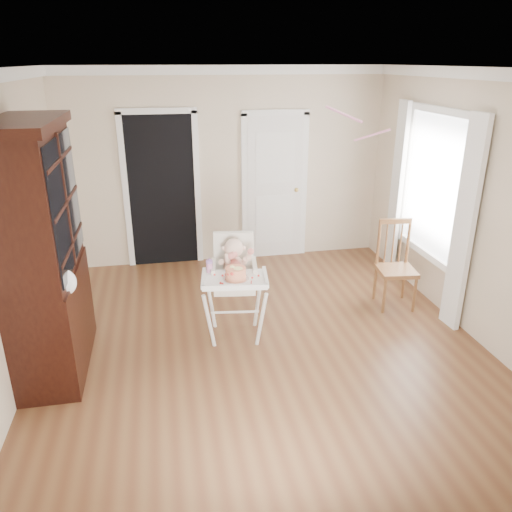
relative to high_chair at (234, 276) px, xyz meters
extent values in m
plane|color=brown|center=(0.24, -0.23, -0.70)|extent=(5.00, 5.00, 0.00)
plane|color=white|center=(0.24, -0.23, 2.00)|extent=(5.00, 5.00, 0.00)
plane|color=beige|center=(0.24, 2.27, 0.65)|extent=(4.50, 0.00, 4.50)
plane|color=beige|center=(-2.01, -0.23, 0.65)|extent=(0.00, 5.00, 5.00)
plane|color=beige|center=(2.49, -0.23, 0.65)|extent=(0.00, 5.00, 5.00)
cube|color=black|center=(-0.66, 2.25, 0.35)|extent=(0.90, 0.03, 2.10)
cube|color=white|center=(-1.15, 2.25, 0.35)|extent=(0.08, 0.05, 2.18)
cube|color=white|center=(-0.17, 2.25, 0.35)|extent=(0.08, 0.05, 2.18)
cube|color=white|center=(-0.66, 2.25, 1.44)|extent=(1.06, 0.05, 0.08)
cube|color=white|center=(0.94, 2.24, 0.33)|extent=(0.80, 0.05, 2.05)
cube|color=white|center=(0.50, 2.25, 0.33)|extent=(0.08, 0.05, 2.13)
cube|color=white|center=(1.38, 2.25, 0.33)|extent=(0.08, 0.05, 2.13)
sphere|color=gold|center=(1.26, 2.21, 0.30)|extent=(0.06, 0.06, 0.06)
cube|color=white|center=(2.47, 0.57, 0.70)|extent=(0.02, 1.20, 1.60)
cube|color=white|center=(2.45, 0.57, 1.54)|extent=(0.06, 1.36, 0.08)
cube|color=white|center=(2.39, -0.21, 0.45)|extent=(0.08, 0.28, 2.30)
cube|color=white|center=(2.39, 1.35, 0.45)|extent=(0.08, 0.28, 2.30)
cylinder|color=white|center=(-0.29, -0.20, -0.40)|extent=(0.15, 0.12, 0.66)
cylinder|color=white|center=(0.23, -0.27, -0.40)|extent=(0.12, 0.15, 0.66)
cylinder|color=white|center=(-0.23, 0.28, -0.40)|extent=(0.12, 0.15, 0.66)
cylinder|color=white|center=(0.29, 0.21, -0.40)|extent=(0.15, 0.12, 0.66)
cylinder|color=white|center=(-0.01, -0.05, -0.39)|extent=(0.50, 0.09, 0.03)
cube|color=silver|center=(0.00, 0.01, -0.10)|extent=(0.47, 0.45, 0.09)
cube|color=silver|center=(-0.21, 0.03, 0.03)|extent=(0.09, 0.38, 0.20)
cube|color=silver|center=(0.21, -0.02, 0.03)|extent=(0.09, 0.38, 0.20)
cube|color=silver|center=(0.03, 0.19, 0.17)|extent=(0.42, 0.12, 0.48)
cube|color=white|center=(-0.03, -0.25, 0.07)|extent=(0.67, 0.52, 0.03)
cube|color=white|center=(-0.06, -0.47, 0.10)|extent=(0.61, 0.11, 0.04)
ellipsoid|color=beige|center=(0.01, 0.04, 0.06)|extent=(0.25, 0.21, 0.28)
sphere|color=beige|center=(0.01, 0.04, 0.29)|extent=(0.22, 0.22, 0.20)
sphere|color=red|center=(0.00, -0.03, 0.12)|extent=(0.14, 0.14, 0.14)
sphere|color=red|center=(-0.03, -0.05, 0.24)|extent=(0.07, 0.07, 0.07)
sphere|color=red|center=(0.16, -0.07, 0.28)|extent=(0.07, 0.07, 0.07)
cylinder|color=silver|center=(-0.02, -0.27, 0.09)|extent=(0.26, 0.26, 0.01)
cylinder|color=red|center=(-0.02, -0.27, 0.15)|extent=(0.20, 0.20, 0.11)
cylinder|color=#F2E08C|center=(-0.01, -0.30, 0.20)|extent=(0.09, 0.09, 0.02)
cylinder|color=pink|center=(-0.26, -0.06, 0.14)|extent=(0.06, 0.06, 0.10)
cylinder|color=#9A68B6|center=(-0.26, -0.06, 0.20)|extent=(0.07, 0.07, 0.03)
cone|color=#9A68B6|center=(-0.26, -0.06, 0.23)|extent=(0.02, 0.02, 0.04)
cube|color=black|center=(-1.75, -0.21, -0.22)|extent=(0.54, 1.29, 0.97)
cube|color=black|center=(-1.75, -0.21, 0.92)|extent=(0.50, 1.29, 1.29)
cube|color=black|center=(-1.49, -0.53, 0.92)|extent=(0.02, 0.56, 1.13)
cube|color=black|center=(-1.49, 0.11, 0.92)|extent=(0.02, 0.56, 1.13)
cube|color=black|center=(-1.75, -0.21, 1.58)|extent=(0.58, 1.38, 0.09)
ellipsoid|color=white|center=(-1.54, -0.59, 0.32)|extent=(0.22, 0.17, 0.24)
cube|color=brown|center=(1.98, 0.34, -0.25)|extent=(0.47, 0.47, 0.05)
cylinder|color=brown|center=(1.78, 0.18, -0.47)|extent=(0.04, 0.04, 0.45)
cylinder|color=brown|center=(2.14, 0.14, -0.47)|extent=(0.04, 0.04, 0.45)
cylinder|color=brown|center=(1.82, 0.54, -0.47)|extent=(0.04, 0.04, 0.45)
cylinder|color=brown|center=(2.18, 0.50, -0.47)|extent=(0.04, 0.04, 0.45)
cylinder|color=brown|center=(1.82, 0.55, 0.04)|extent=(0.04, 0.04, 0.58)
cylinder|color=brown|center=(2.18, 0.51, 0.04)|extent=(0.04, 0.04, 0.58)
cube|color=brown|center=(2.00, 0.53, 0.30)|extent=(0.38, 0.08, 0.06)
camera|label=1|loc=(-0.68, -4.63, 2.07)|focal=35.00mm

